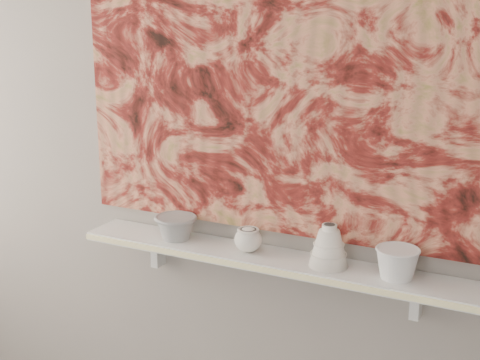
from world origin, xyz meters
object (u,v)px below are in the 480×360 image
Objects in this scene: cup_cream at (248,240)px; bowl_white at (397,263)px; painting at (280,72)px; bowl_grey at (176,227)px; shelf at (268,259)px; bell_vessel at (329,245)px.

cup_cream is 0.69× the size of bowl_white.
painting is 9.73× the size of bowl_grey.
shelf is 0.93× the size of painting.
painting is (0.00, 0.08, 0.62)m from shelf.
bowl_white reaches higher than shelf.
bowl_white is (0.44, -0.08, -0.56)m from painting.
cup_cream reaches higher than shelf.
painting is 0.58m from cup_cream.
bell_vessel is 1.03× the size of bowl_white.
cup_cream is at bearing 180.00° from bell_vessel.
bowl_grey is 0.80m from bowl_white.
cup_cream is (-0.08, -0.08, -0.57)m from painting.
bell_vessel is at bearing 180.00° from bowl_white.
cup_cream is at bearing 180.00° from bowl_white.
shelf is 9.08× the size of bowl_grey.
shelf is at bearing 0.00° from cup_cream.
bowl_grey is 0.29m from cup_cream.
bowl_white reaches higher than cup_cream.
shelf is at bearing 180.00° from bowl_white.
painting is 0.71m from bowl_white.
painting is 15.89× the size of cup_cream.
shelf is 9.86× the size of bell_vessel.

